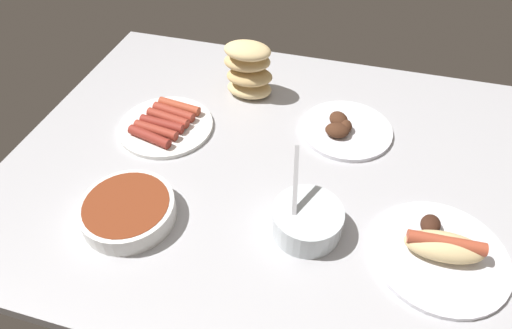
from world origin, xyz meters
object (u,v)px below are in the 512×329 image
Objects in this scene: bowl_chili at (128,210)px; bread_stack at (248,70)px; plate_hotdog_assembled at (441,250)px; plate_grilled_meat at (344,129)px; plate_sausages at (166,124)px; bowl_coleslaw at (307,219)px.

bread_stack is (-10.78, -45.51, 4.89)cm from bowl_chili.
plate_grilled_meat is at bearing -55.10° from plate_hotdog_assembled.
bowl_chili is 47.02cm from bread_stack.
plate_hotdog_assembled is (-20.74, 29.73, 0.76)cm from plate_grilled_meat.
plate_sausages is at bearing 51.15° from bread_stack.
plate_grilled_meat reaches higher than plate_sausages.
bread_stack is at bearing -39.53° from plate_hotdog_assembled.
bowl_coleslaw reaches higher than bowl_chili.
plate_hotdog_assembled is 57.96cm from bowl_chili.
plate_grilled_meat is 1.43× the size of bowl_coleslaw.
plate_hotdog_assembled reaches higher than plate_grilled_meat.
bowl_chili is (-4.31, 26.77, 1.16)cm from plate_sausages.
bread_stack is (46.77, -38.59, 5.44)cm from plate_hotdog_assembled.
bowl_chili is (33.44, 6.24, -0.81)cm from bowl_coleslaw.
bowl_chili is at bearing 76.67° from bread_stack.
plate_sausages is 64.97cm from plate_hotdog_assembled.
plate_hotdog_assembled is (-24.10, -0.67, -1.35)cm from bowl_coleslaw.
bowl_coleslaw is (3.36, 30.41, 2.12)cm from plate_grilled_meat.
bread_stack is (26.02, -8.86, 6.20)cm from plate_grilled_meat.
plate_sausages is at bearing 13.51° from plate_grilled_meat.
bowl_coleslaw is 0.62× the size of plate_hotdog_assembled.
bowl_coleslaw is 0.83× the size of bowl_chili.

